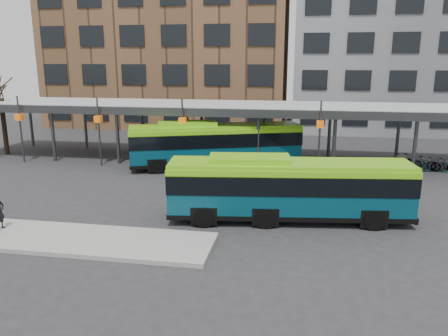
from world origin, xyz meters
TOP-DOWN VIEW (x-y plane):
  - ground at (0.00, 0.00)m, footprint 120.00×120.00m
  - boarding_island at (-5.50, -3.00)m, footprint 14.00×3.00m
  - canopy at (-0.06, 12.87)m, footprint 40.00×6.53m
  - tree at (-18.00, 12.00)m, footprint 1.64×1.64m
  - building_brick at (-10.00, 32.00)m, footprint 26.00×14.00m
  - building_grey at (16.00, 32.00)m, footprint 24.00×14.00m
  - bus_front at (4.28, 1.02)m, footprint 11.19×3.68m
  - bus_rear at (-0.98, 10.63)m, footprint 11.82×6.26m
  - bike_rack at (13.73, 12.06)m, footprint 6.93×1.63m

SIDE VIEW (x-z plane):
  - ground at x=0.00m, z-range 0.00..0.00m
  - boarding_island at x=-5.50m, z-range 0.00..0.18m
  - bike_rack at x=13.73m, z-range -0.07..1.00m
  - bus_front at x=4.28m, z-range 0.06..3.09m
  - bus_rear at x=-0.98m, z-range 0.07..3.28m
  - tree at x=-18.00m, z-range -0.36..5.23m
  - canopy at x=-0.06m, z-range 1.51..6.31m
  - building_grey at x=16.00m, z-range 0.00..20.00m
  - building_brick at x=-10.00m, z-range 0.00..22.00m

